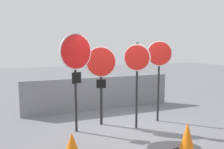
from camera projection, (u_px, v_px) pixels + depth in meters
ground_plane at (121, 126)px, 6.16m from camera, size 40.00×40.00×0.00m
fence_back at (101, 93)px, 7.77m from camera, size 5.35×0.12×1.15m
stop_sign_0 at (76, 60)px, 5.48m from camera, size 0.86×0.35×2.55m
stop_sign_1 at (101, 70)px, 6.04m from camera, size 0.82×0.27×2.23m
stop_sign_2 at (137, 66)px, 5.73m from camera, size 0.60×0.42×2.33m
stop_sign_3 at (159, 62)px, 6.32m from camera, size 0.65×0.39×2.39m
traffic_cone_0 at (72, 145)px, 4.36m from camera, size 0.42×0.42×0.52m
traffic_cone_1 at (187, 137)px, 4.60m from camera, size 0.39×0.39×0.65m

